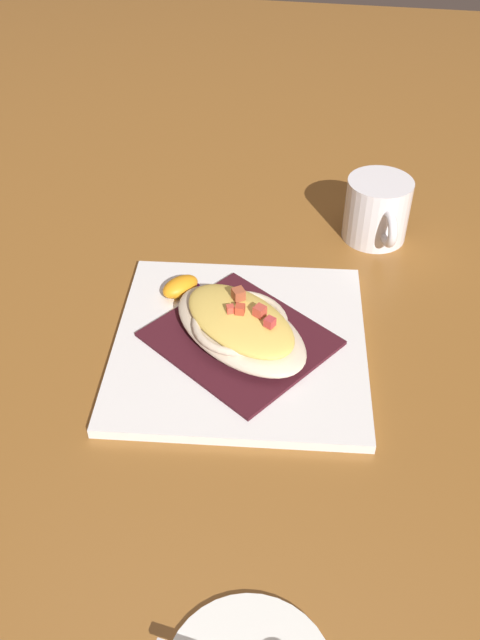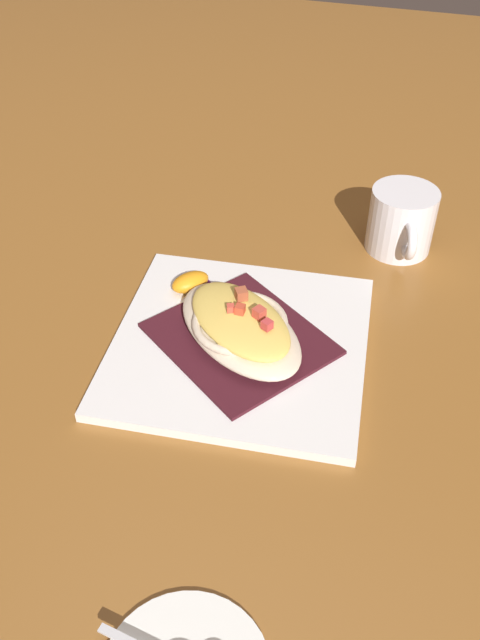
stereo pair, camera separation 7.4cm
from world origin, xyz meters
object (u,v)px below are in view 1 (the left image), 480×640
object	(u,v)px
square_plate	(240,344)
gratin_dish	(240,325)
coffee_mug	(377,213)
orange_garnish	(181,287)

from	to	relation	value
square_plate	gratin_dish	distance (m)	0.03
square_plate	coffee_mug	world-z (taller)	coffee_mug
square_plate	coffee_mug	size ratio (longest dim) A/B	2.43
orange_garnish	coffee_mug	xyz separation A→B (m)	(-0.18, 0.23, 0.02)
orange_garnish	coffee_mug	distance (m)	0.29
square_plate	orange_garnish	world-z (taller)	orange_garnish
orange_garnish	coffee_mug	world-z (taller)	coffee_mug
gratin_dish	coffee_mug	bearing A→B (deg)	150.00
gratin_dish	orange_garnish	bearing A→B (deg)	-130.34
gratin_dish	orange_garnish	distance (m)	0.11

